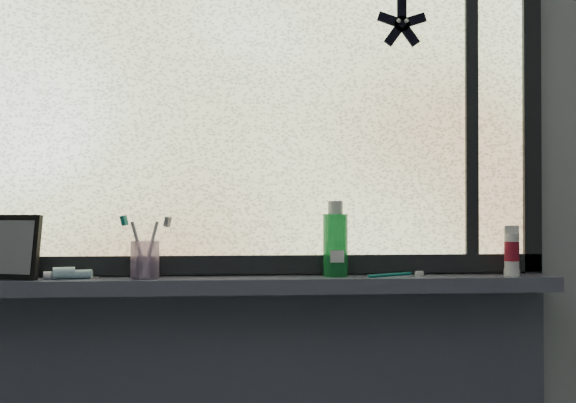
% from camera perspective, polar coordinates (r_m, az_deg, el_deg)
% --- Properties ---
extents(wall_back, '(3.00, 0.01, 2.50)m').
position_cam_1_polar(wall_back, '(1.79, -2.64, 0.86)').
color(wall_back, '#9EA3A8').
rests_on(wall_back, ground).
extents(windowsill, '(1.62, 0.14, 0.04)m').
position_cam_1_polar(windowsill, '(1.73, -2.57, -7.38)').
color(windowsill, '#4C4F65').
rests_on(windowsill, wall_back).
extents(window_pane, '(1.50, 0.01, 1.00)m').
position_cam_1_polar(window_pane, '(1.80, -2.61, 9.83)').
color(window_pane, silver).
rests_on(window_pane, wall_back).
extents(frame_bottom, '(1.60, 0.03, 0.05)m').
position_cam_1_polar(frame_bottom, '(1.77, -2.62, -5.59)').
color(frame_bottom, black).
rests_on(frame_bottom, windowsill).
extents(frame_right, '(0.05, 0.03, 1.10)m').
position_cam_1_polar(frame_right, '(1.98, 20.74, 8.92)').
color(frame_right, black).
rests_on(frame_right, wall_back).
extents(frame_mullion, '(0.03, 0.03, 1.00)m').
position_cam_1_polar(frame_mullion, '(1.91, 15.93, 9.24)').
color(frame_mullion, black).
rests_on(frame_mullion, wall_back).
extents(starfish_sticker, '(0.15, 0.02, 0.15)m').
position_cam_1_polar(starfish_sticker, '(1.89, 10.09, 15.27)').
color(starfish_sticker, black).
rests_on(starfish_sticker, window_pane).
extents(vanity_mirror, '(0.15, 0.11, 0.17)m').
position_cam_1_polar(vanity_mirror, '(1.81, -23.02, -3.74)').
color(vanity_mirror, black).
rests_on(vanity_mirror, windowsill).
extents(toothpaste_tube, '(0.18, 0.06, 0.03)m').
position_cam_1_polar(toothpaste_tube, '(1.77, -18.72, -6.04)').
color(toothpaste_tube, white).
rests_on(toothpaste_tube, windowsill).
extents(toothbrush_cup, '(0.10, 0.10, 0.10)m').
position_cam_1_polar(toothbrush_cup, '(1.72, -12.60, -5.09)').
color(toothbrush_cup, '#B295C5').
rests_on(toothbrush_cup, windowsill).
extents(toothbrush_lying, '(0.17, 0.10, 0.01)m').
position_cam_1_polar(toothbrush_lying, '(1.77, 9.06, -6.38)').
color(toothbrush_lying, '#0B6B63').
rests_on(toothbrush_lying, windowsill).
extents(mouthwash_bottle, '(0.07, 0.07, 0.17)m').
position_cam_1_polar(mouthwash_bottle, '(1.74, 4.23, -3.30)').
color(mouthwash_bottle, green).
rests_on(mouthwash_bottle, windowsill).
extents(cream_tube, '(0.05, 0.05, 0.10)m').
position_cam_1_polar(cream_tube, '(1.86, 19.27, -4.01)').
color(cream_tube, silver).
rests_on(cream_tube, windowsill).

